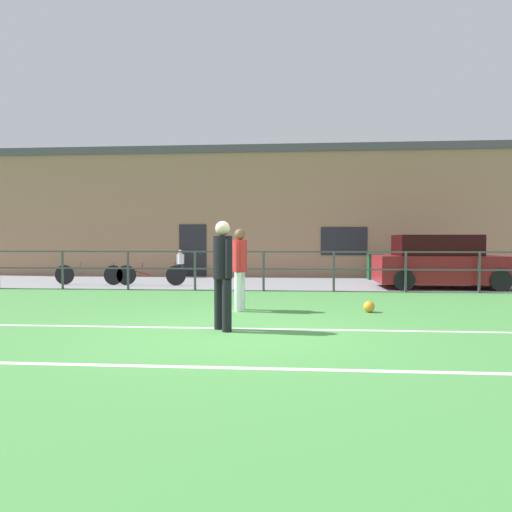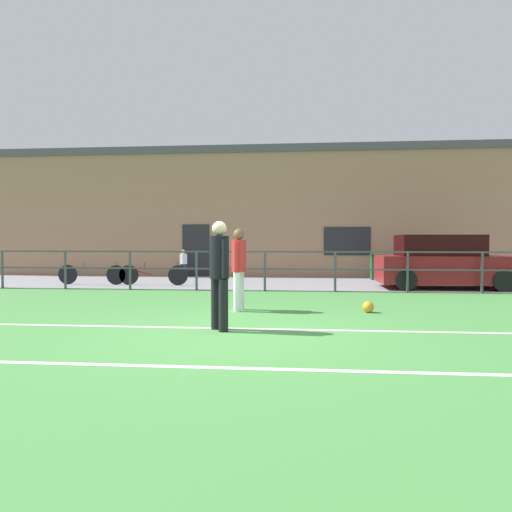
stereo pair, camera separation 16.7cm
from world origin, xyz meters
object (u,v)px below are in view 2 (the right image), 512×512
bicycle_parked_0 (92,274)px  trash_bin_0 (378,267)px  trash_bin_1 (428,265)px  parked_car_red (443,263)px  player_striker (239,264)px  bicycle_parked_1 (153,275)px  player_goalkeeper (219,268)px  soccer_ball_match (368,307)px  spectator_child (183,261)px

bicycle_parked_0 → trash_bin_0: 10.02m
bicycle_parked_0 → trash_bin_0: (9.62, 2.81, 0.14)m
bicycle_parked_0 → trash_bin_1: trash_bin_1 is taller
parked_car_red → player_striker: bearing=-139.1°
bicycle_parked_1 → trash_bin_1: 10.00m
bicycle_parked_0 → trash_bin_0: bearing=16.3°
player_goalkeeper → player_striker: player_goalkeeper is taller
soccer_ball_match → trash_bin_1: 8.88m
player_goalkeeper → parked_car_red: 8.88m
player_goalkeeper → trash_bin_0: bearing=118.8°
bicycle_parked_0 → bicycle_parked_1: size_ratio=1.01×
player_goalkeeper → parked_car_red: player_goalkeeper is taller
spectator_child → bicycle_parked_1: spectator_child is taller
player_striker → soccer_ball_match: (2.62, -0.02, -0.84)m
player_goalkeeper → player_striker: (0.04, 2.10, -0.04)m
player_goalkeeper → player_striker: bearing=140.7°
player_striker → bicycle_parked_0: 7.41m
soccer_ball_match → spectator_child: (-5.88, 8.20, 0.52)m
player_goalkeeper → trash_bin_0: player_goalkeeper is taller
bicycle_parked_1 → trash_bin_0: (7.57, 2.81, 0.14)m
trash_bin_0 → soccer_ball_match: bearing=-101.0°
soccer_ball_match → bicycle_parked_0: bearing=148.5°
player_striker → player_goalkeeper: bearing=-170.5°
soccer_ball_match → bicycle_parked_1: size_ratio=0.10×
soccer_ball_match → bicycle_parked_1: 7.83m
player_striker → spectator_child: size_ratio=1.56×
spectator_child → bicycle_parked_0: spectator_child is taller
bicycle_parked_1 → player_striker: bearing=-55.3°
spectator_child → parked_car_red: size_ratio=0.28×
trash_bin_0 → player_goalkeeper: bearing=-113.0°
bicycle_parked_0 → bicycle_parked_1: bicycle_parked_1 is taller
soccer_ball_match → trash_bin_1: bearing=67.4°
bicycle_parked_0 → soccer_ball_match: bearing=-31.5°
spectator_child → bicycle_parked_1: 3.24m
player_striker → spectator_child: 8.81m
trash_bin_1 → spectator_child: bearing=179.9°
soccer_ball_match → player_striker: bearing=179.5°
player_goalkeeper → spectator_child: size_ratio=1.62×
soccer_ball_match → trash_bin_0: bearing=79.0°
soccer_ball_match → bicycle_parked_0: bicycle_parked_0 is taller
parked_car_red → trash_bin_1: size_ratio=3.72×
parked_car_red → bicycle_parked_0: size_ratio=1.71×
bicycle_parked_0 → bicycle_parked_1: bearing=0.0°
soccer_ball_match → trash_bin_0: trash_bin_0 is taller
player_goalkeeper → player_striker: size_ratio=1.04×
player_striker → trash_bin_0: 8.80m
player_goalkeeper → parked_car_red: (5.58, 6.90, -0.22)m
trash_bin_1 → soccer_ball_match: bearing=-112.6°
spectator_child → trash_bin_1: spectator_child is taller
spectator_child → trash_bin_0: (7.40, -0.42, -0.14)m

